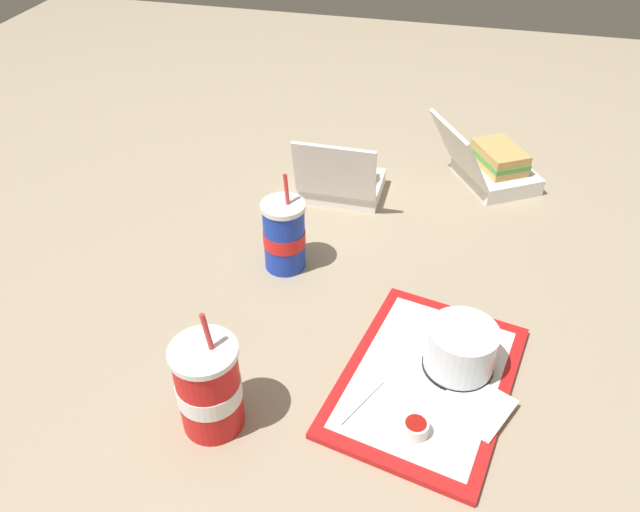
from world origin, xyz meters
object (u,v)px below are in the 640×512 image
object	(u,v)px
plastic_fork	(360,401)
clamshell_sandwich_left	(493,166)
food_tray	(427,379)
soda_cup_left	(209,387)
cake_container	(460,350)
ketchup_cup	(415,428)
soda_cup_right	(284,236)
clamshell_hotdog_back	(342,180)

from	to	relation	value
plastic_fork	clamshell_sandwich_left	bearing A→B (deg)	13.06
food_tray	soda_cup_left	xyz separation A→B (m)	(-0.16, 0.31, 0.07)
cake_container	ketchup_cup	size ratio (longest dim) A/B	2.94
plastic_fork	food_tray	bearing A→B (deg)	-25.21
ketchup_cup	clamshell_sandwich_left	distance (m)	0.79
food_tray	cake_container	distance (m)	0.07
soda_cup_right	plastic_fork	bearing A→B (deg)	-145.62
plastic_fork	soda_cup_right	distance (m)	0.39
soda_cup_right	soda_cup_left	bearing A→B (deg)	-179.77
clamshell_sandwich_left	soda_cup_left	bearing A→B (deg)	154.55
ketchup_cup	plastic_fork	world-z (taller)	ketchup_cup
clamshell_sandwich_left	clamshell_hotdog_back	bearing A→B (deg)	113.22
food_tray	clamshell_sandwich_left	bearing A→B (deg)	-6.96
cake_container	plastic_fork	size ratio (longest dim) A/B	1.07
food_tray	plastic_fork	xyz separation A→B (m)	(-0.08, 0.10, 0.01)
cake_container	soda_cup_left	bearing A→B (deg)	118.18
food_tray	clamshell_hotdog_back	world-z (taller)	clamshell_hotdog_back
clamshell_sandwich_left	ketchup_cup	bearing A→B (deg)	173.59
food_tray	clamshell_hotdog_back	distance (m)	0.58
ketchup_cup	soda_cup_left	distance (m)	0.31
cake_container	clamshell_sandwich_left	xyz separation A→B (m)	(0.63, -0.04, -0.01)
food_tray	soda_cup_right	xyz separation A→B (m)	(0.24, 0.31, 0.07)
plastic_fork	soda_cup_left	xyz separation A→B (m)	(-0.08, 0.21, 0.06)
clamshell_hotdog_back	soda_cup_right	distance (m)	0.29
cake_container	soda_cup_right	distance (m)	0.41
food_tray	plastic_fork	size ratio (longest dim) A/B	3.77
clamshell_sandwich_left	soda_cup_left	size ratio (longest dim) A/B	1.31
soda_cup_left	food_tray	bearing A→B (deg)	-63.23
food_tray	soda_cup_right	bearing A→B (deg)	52.58
cake_container	ketchup_cup	distance (m)	0.16
clamshell_hotdog_back	soda_cup_left	world-z (taller)	soda_cup_left
ketchup_cup	food_tray	bearing A→B (deg)	-3.16
clamshell_hotdog_back	ketchup_cup	bearing A→B (deg)	-158.38
soda_cup_left	soda_cup_right	bearing A→B (deg)	0.23
food_tray	soda_cup_right	world-z (taller)	soda_cup_right
cake_container	food_tray	bearing A→B (deg)	126.77
food_tray	plastic_fork	bearing A→B (deg)	128.26
food_tray	cake_container	bearing A→B (deg)	-53.23
ketchup_cup	cake_container	bearing A→B (deg)	-19.45
clamshell_hotdog_back	food_tray	bearing A→B (deg)	-153.65
cake_container	clamshell_hotdog_back	bearing A→B (deg)	32.01
ketchup_cup	soda_cup_right	world-z (taller)	soda_cup_right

